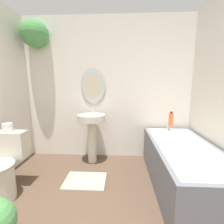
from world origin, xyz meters
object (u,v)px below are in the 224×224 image
bathtub (183,165)px  shampoo_bottle (171,119)px  toilet_paper_roll (7,127)px  pedestal_sink (92,128)px  toilet (0,171)px

bathtub → shampoo_bottle: shampoo_bottle is taller
shampoo_bottle → toilet_paper_roll: 2.30m
shampoo_bottle → bathtub: bearing=-91.6°
bathtub → toilet_paper_roll: 2.22m
pedestal_sink → shampoo_bottle: 1.28m
bathtub → toilet_paper_roll: toilet_paper_roll is taller
toilet → shampoo_bottle: bearing=23.2°
pedestal_sink → shampoo_bottle: size_ratio=3.89×
pedestal_sink → toilet_paper_roll: (-0.91, -0.69, 0.18)m
pedestal_sink → toilet_paper_roll: size_ratio=8.25×
pedestal_sink → toilet: bearing=-135.6°
bathtub → toilet_paper_roll: (-2.16, -0.09, 0.48)m
toilet → pedestal_sink: (0.91, 0.89, 0.28)m
pedestal_sink → bathtub: 1.43m
shampoo_bottle → pedestal_sink: bearing=-177.9°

